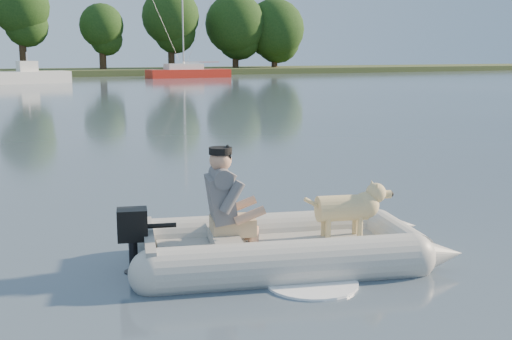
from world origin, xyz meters
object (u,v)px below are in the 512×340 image
sailboat (188,73)px  dog (342,212)px  dinghy (287,210)px  motorboat (30,68)px  man (223,195)px

sailboat → dog: bearing=-108.9°
dinghy → motorboat: bearing=101.1°
dinghy → dog: (0.63, -0.11, -0.07)m
motorboat → sailboat: 15.19m
man → dinghy: bearing=-4.2°
dinghy → motorboat: size_ratio=0.82×
man → dog: bearing=-0.0°
motorboat → dog: bearing=-103.4°
man → motorboat: 44.56m
motorboat → man: bearing=-105.1°
dog → dinghy: bearing=-175.4°
dinghy → dog: bearing=4.6°
dinghy → man: size_ratio=4.44×
man → sailboat: bearing=85.1°
motorboat → sailboat: size_ratio=0.55×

